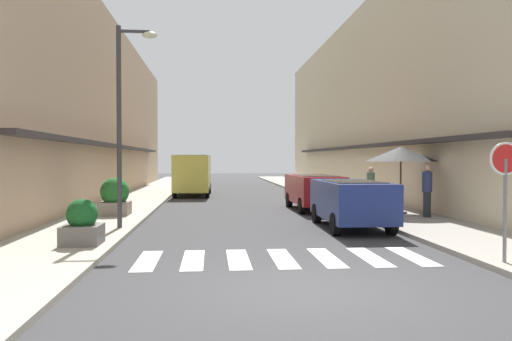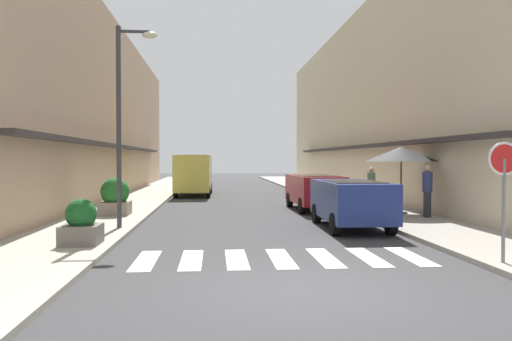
% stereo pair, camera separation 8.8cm
% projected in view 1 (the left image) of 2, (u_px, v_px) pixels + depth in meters
% --- Properties ---
extents(ground_plane, '(100.35, 100.35, 0.00)m').
position_uv_depth(ground_plane, '(241.00, 200.00, 26.39)').
color(ground_plane, '#38383A').
extents(sidewalk_left, '(2.87, 63.86, 0.12)m').
position_uv_depth(sidewalk_left, '(139.00, 199.00, 25.93)').
color(sidewalk_left, '#ADA899').
rests_on(sidewalk_left, ground_plane).
extents(sidewalk_right, '(2.87, 63.86, 0.12)m').
position_uv_depth(sidewalk_right, '(339.00, 198.00, 26.85)').
color(sidewalk_right, '#9E998E').
rests_on(sidewalk_right, ground_plane).
extents(building_row_left, '(5.50, 43.05, 9.62)m').
position_uv_depth(building_row_left, '(67.00, 109.00, 26.75)').
color(building_row_left, tan).
rests_on(building_row_left, ground_plane).
extents(building_row_right, '(5.50, 43.05, 10.58)m').
position_uv_depth(building_row_right, '(402.00, 103.00, 28.35)').
color(building_row_right, beige).
rests_on(building_row_right, ground_plane).
extents(crosswalk, '(6.15, 2.20, 0.01)m').
position_uv_depth(crosswalk, '(283.00, 258.00, 10.79)').
color(crosswalk, silver).
rests_on(crosswalk, ground_plane).
extents(parked_car_near, '(1.87, 4.27, 1.47)m').
position_uv_depth(parked_car_near, '(351.00, 199.00, 15.45)').
color(parked_car_near, navy).
rests_on(parked_car_near, ground_plane).
extents(parked_car_mid, '(1.86, 4.46, 1.47)m').
position_uv_depth(parked_car_mid, '(314.00, 188.00, 21.05)').
color(parked_car_mid, maroon).
rests_on(parked_car_mid, ground_plane).
extents(delivery_van, '(2.11, 5.44, 2.37)m').
position_uv_depth(delivery_van, '(193.00, 172.00, 29.48)').
color(delivery_van, '#D8CC4C').
rests_on(delivery_van, ground_plane).
extents(round_street_sign, '(0.65, 0.07, 2.34)m').
position_uv_depth(round_street_sign, '(505.00, 171.00, 9.80)').
color(round_street_sign, slate).
rests_on(round_street_sign, sidewalk_right).
extents(street_lamp, '(1.19, 0.28, 5.90)m').
position_uv_depth(street_lamp, '(125.00, 106.00, 14.75)').
color(street_lamp, '#38383D').
rests_on(street_lamp, sidewalk_left).
extents(cafe_umbrella, '(2.66, 2.66, 2.48)m').
position_uv_depth(cafe_umbrella, '(401.00, 154.00, 18.68)').
color(cafe_umbrella, '#262626').
rests_on(cafe_umbrella, sidewalk_right).
extents(planter_corner, '(0.89, 0.89, 1.08)m').
position_uv_depth(planter_corner, '(82.00, 224.00, 11.87)').
color(planter_corner, slate).
rests_on(planter_corner, sidewalk_left).
extents(planter_midblock, '(1.05, 1.05, 1.35)m').
position_uv_depth(planter_midblock, '(115.00, 197.00, 18.17)').
color(planter_midblock, gray).
rests_on(planter_midblock, sidewalk_left).
extents(pedestrian_walking_near, '(0.34, 0.34, 1.67)m').
position_uv_depth(pedestrian_walking_near, '(371.00, 186.00, 21.45)').
color(pedestrian_walking_near, '#282B33').
rests_on(pedestrian_walking_near, sidewalk_right).
extents(pedestrian_walking_far, '(0.34, 0.34, 1.82)m').
position_uv_depth(pedestrian_walking_far, '(427.00, 189.00, 17.48)').
color(pedestrian_walking_far, '#282B33').
rests_on(pedestrian_walking_far, sidewalk_right).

